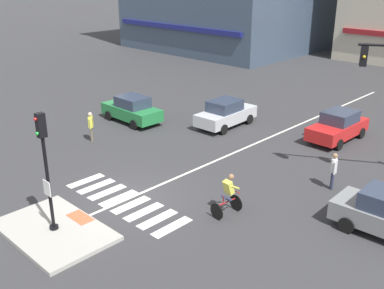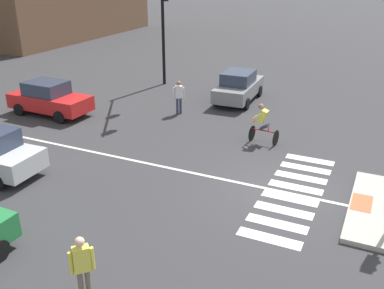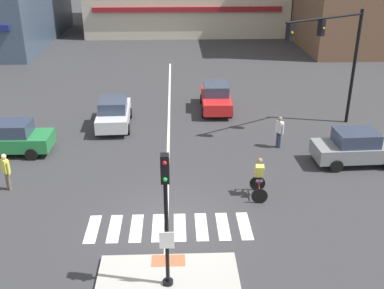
% 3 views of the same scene
% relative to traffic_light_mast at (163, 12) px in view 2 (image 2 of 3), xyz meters
% --- Properties ---
extents(ground_plane, '(300.00, 300.00, 0.00)m').
position_rel_traffic_light_mast_xyz_m(ground_plane, '(-8.75, -9.10, -4.48)').
color(ground_plane, '#333335').
extents(tactile_pad_front, '(1.10, 0.60, 0.01)m').
position_rel_traffic_light_mast_xyz_m(tactile_pad_front, '(-8.75, -11.58, -4.32)').
color(tactile_pad_front, '#DB5B38').
rests_on(tactile_pad_front, traffic_island).
extents(crosswalk_stripe_a, '(0.44, 1.80, 0.01)m').
position_rel_traffic_light_mast_xyz_m(crosswalk_stripe_a, '(-11.57, -9.47, -4.47)').
color(crosswalk_stripe_a, silver).
rests_on(crosswalk_stripe_a, ground).
extents(crosswalk_stripe_b, '(0.44, 1.80, 0.01)m').
position_rel_traffic_light_mast_xyz_m(crosswalk_stripe_b, '(-10.76, -9.47, -4.47)').
color(crosswalk_stripe_b, silver).
rests_on(crosswalk_stripe_b, ground).
extents(crosswalk_stripe_c, '(0.44, 1.80, 0.01)m').
position_rel_traffic_light_mast_xyz_m(crosswalk_stripe_c, '(-9.96, -9.47, -4.47)').
color(crosswalk_stripe_c, silver).
rests_on(crosswalk_stripe_c, ground).
extents(crosswalk_stripe_d, '(0.44, 1.80, 0.01)m').
position_rel_traffic_light_mast_xyz_m(crosswalk_stripe_d, '(-9.15, -9.47, -4.47)').
color(crosswalk_stripe_d, silver).
rests_on(crosswalk_stripe_d, ground).
extents(crosswalk_stripe_e, '(0.44, 1.80, 0.01)m').
position_rel_traffic_light_mast_xyz_m(crosswalk_stripe_e, '(-8.35, -9.47, -4.47)').
color(crosswalk_stripe_e, silver).
rests_on(crosswalk_stripe_e, ground).
extents(crosswalk_stripe_f, '(0.44, 1.80, 0.01)m').
position_rel_traffic_light_mast_xyz_m(crosswalk_stripe_f, '(-7.54, -9.47, -4.47)').
color(crosswalk_stripe_f, silver).
rests_on(crosswalk_stripe_f, ground).
extents(crosswalk_stripe_g, '(0.44, 1.80, 0.01)m').
position_rel_traffic_light_mast_xyz_m(crosswalk_stripe_g, '(-6.74, -9.47, -4.47)').
color(crosswalk_stripe_g, silver).
rests_on(crosswalk_stripe_g, ground).
extents(crosswalk_stripe_h, '(0.44, 1.80, 0.01)m').
position_rel_traffic_light_mast_xyz_m(crosswalk_stripe_h, '(-5.93, -9.47, -4.47)').
color(crosswalk_stripe_h, silver).
rests_on(crosswalk_stripe_h, ground).
extents(lane_centre_line, '(0.14, 28.00, 0.01)m').
position_rel_traffic_light_mast_xyz_m(lane_centre_line, '(-8.85, 0.90, -4.47)').
color(lane_centre_line, silver).
rests_on(lane_centre_line, ground).
extents(traffic_light_mast, '(4.76, 2.87, 6.40)m').
position_rel_traffic_light_mast_xyz_m(traffic_light_mast, '(0.00, 0.00, 0.00)').
color(traffic_light_mast, black).
rests_on(traffic_light_mast, ground).
extents(car_red_eastbound_far, '(1.91, 4.13, 1.64)m').
position_rel_traffic_light_mast_xyz_m(car_red_eastbound_far, '(-5.94, 3.23, -3.67)').
color(car_red_eastbound_far, red).
rests_on(car_red_eastbound_far, ground).
extents(car_grey_cross_right, '(4.16, 1.96, 1.64)m').
position_rel_traffic_light_mast_xyz_m(car_grey_cross_right, '(0.06, -4.44, -3.67)').
color(car_grey_cross_right, slate).
rests_on(car_grey_cross_right, ground).
extents(cyclist, '(0.75, 1.14, 1.68)m').
position_rel_traffic_light_mast_xyz_m(cyclist, '(-5.06, -7.31, -3.61)').
color(cyclist, black).
rests_on(cyclist, ground).
extents(pedestrian_at_curb_left, '(0.43, 0.41, 1.67)m').
position_rel_traffic_light_mast_xyz_m(pedestrian_at_curb_left, '(-15.59, -6.38, -3.49)').
color(pedestrian_at_curb_left, '#6B6051').
rests_on(pedestrian_at_curb_left, ground).
extents(pedestrian_waiting_far_side, '(0.39, 0.47, 1.67)m').
position_rel_traffic_light_mast_xyz_m(pedestrian_waiting_far_side, '(-3.21, -2.50, -3.49)').
color(pedestrian_waiting_far_side, '#2D334C').
rests_on(pedestrian_waiting_far_side, ground).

